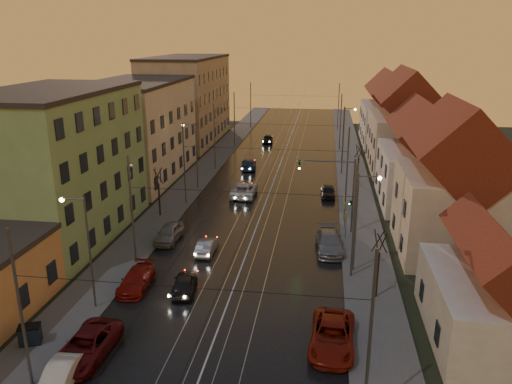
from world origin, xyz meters
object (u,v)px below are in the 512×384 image
at_px(parked_left_2, 136,280).
at_px(dumpster, 30,335).
at_px(traffic_light_mast, 343,186).
at_px(driving_car_3, 249,164).
at_px(driving_car_0, 184,283).
at_px(parked_right_0, 332,336).
at_px(driving_car_2, 244,190).
at_px(driving_car_1, 207,246).
at_px(parked_right_1, 329,242).
at_px(driving_car_4, 268,139).
at_px(street_lamp_1, 361,213).
at_px(parked_left_0, 60,376).
at_px(parked_right_2, 328,192).
at_px(street_lamp_3, 345,129).
at_px(parked_left_1, 87,346).
at_px(street_lamp_2, 194,149).
at_px(parked_left_3, 169,233).

xyz_separation_m(parked_left_2, dumpster, (-3.65, -7.69, 0.03)).
relative_size(traffic_light_mast, driving_car_3, 1.47).
distance_m(driving_car_0, parked_right_0, 11.78).
bearing_deg(driving_car_3, driving_car_2, 89.11).
relative_size(driving_car_1, parked_right_1, 0.71).
height_order(driving_car_1, dumpster, dumpster).
xyz_separation_m(driving_car_4, parked_right_0, (10.63, -58.16, 0.03)).
bearing_deg(driving_car_2, street_lamp_1, 123.46).
height_order(parked_left_0, dumpster, parked_left_0).
bearing_deg(driving_car_0, driving_car_1, -98.19).
bearing_deg(parked_right_2, driving_car_2, -176.12).
relative_size(parked_left_2, parked_right_2, 1.19).
bearing_deg(driving_car_2, driving_car_3, -83.96).
height_order(street_lamp_3, traffic_light_mast, street_lamp_3).
distance_m(parked_left_0, parked_left_1, 2.61).
xyz_separation_m(driving_car_3, parked_right_0, (11.18, -40.12, 0.07)).
xyz_separation_m(street_lamp_3, traffic_light_mast, (-1.11, -28.00, -0.29)).
bearing_deg(parked_right_2, parked_left_2, -122.54).
bearing_deg(driving_car_1, driving_car_4, -90.31).
height_order(traffic_light_mast, parked_left_0, traffic_light_mast).
height_order(street_lamp_2, driving_car_3, street_lamp_2).
bearing_deg(street_lamp_1, driving_car_0, -158.35).
relative_size(driving_car_4, dumpster, 3.66).
bearing_deg(driving_car_3, parked_left_0, 79.08).
bearing_deg(driving_car_3, parked_right_2, 127.48).
xyz_separation_m(street_lamp_3, parked_left_2, (-16.18, -40.90, -4.22)).
xyz_separation_m(parked_left_2, parked_right_2, (13.89, 23.72, -0.01)).
relative_size(street_lamp_3, driving_car_2, 1.41).
height_order(traffic_light_mast, dumpster, traffic_light_mast).
bearing_deg(street_lamp_2, driving_car_3, 62.96).
xyz_separation_m(traffic_light_mast, driving_car_1, (-11.37, -6.18, -3.98)).
distance_m(driving_car_0, parked_right_2, 25.89).
xyz_separation_m(parked_left_0, parked_right_0, (14.19, 5.53, 0.12)).
bearing_deg(parked_left_3, dumpster, -100.15).
height_order(street_lamp_3, parked_left_0, street_lamp_3).
bearing_deg(street_lamp_3, driving_car_1, -110.06).
distance_m(driving_car_1, parked_right_2, 19.81).
bearing_deg(street_lamp_1, street_lamp_2, 132.32).
height_order(parked_left_0, parked_left_2, parked_left_2).
bearing_deg(parked_right_0, traffic_light_mast, 90.17).
bearing_deg(driving_car_1, parked_right_0, 130.42).
xyz_separation_m(driving_car_0, driving_car_4, (-0.11, 52.86, 0.08)).
bearing_deg(parked_left_1, driving_car_3, 88.80).
bearing_deg(parked_left_1, driving_car_1, 79.42).
xyz_separation_m(street_lamp_2, parked_right_0, (16.21, -30.27, -4.11)).
bearing_deg(parked_right_2, driving_car_1, -123.14).
relative_size(street_lamp_1, driving_car_0, 2.03).
xyz_separation_m(street_lamp_2, driving_car_3, (5.03, 9.85, -4.18)).
distance_m(driving_car_1, driving_car_2, 15.99).
distance_m(traffic_light_mast, driving_car_1, 13.53).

